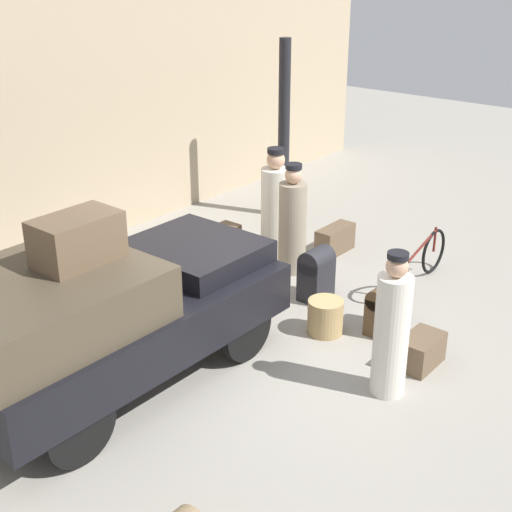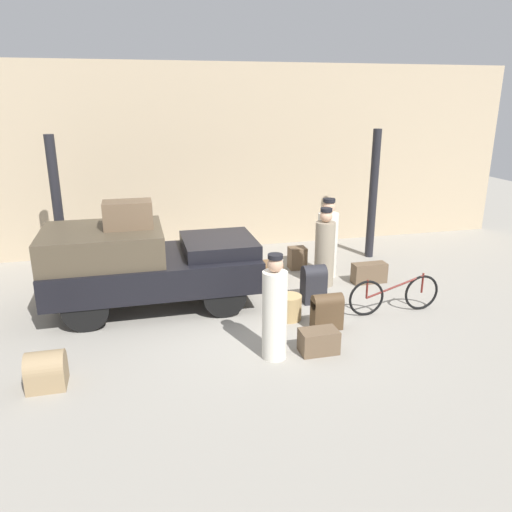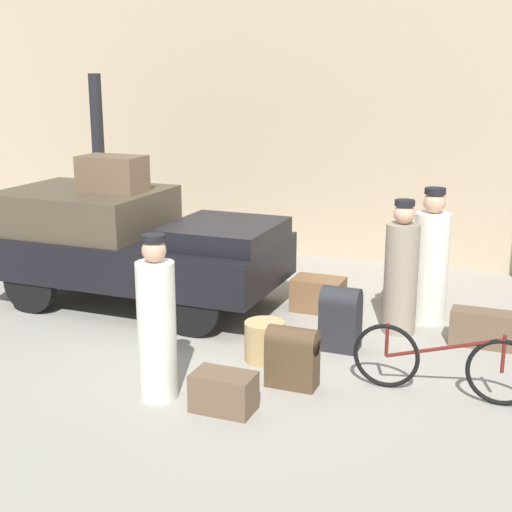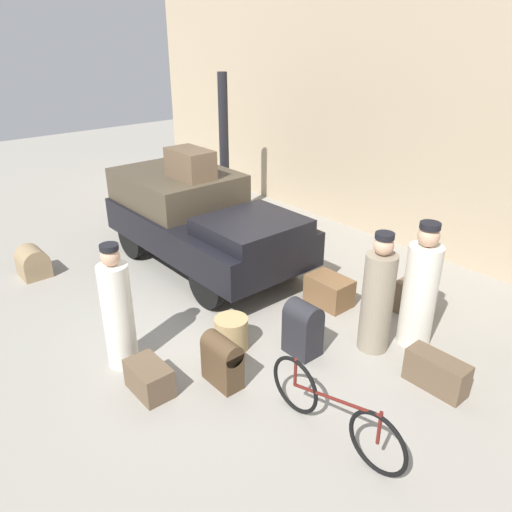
% 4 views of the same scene
% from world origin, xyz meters
% --- Properties ---
extents(ground_plane, '(30.00, 30.00, 0.00)m').
position_xyz_m(ground_plane, '(0.00, 0.00, 0.00)').
color(ground_plane, gray).
extents(station_building_facade, '(16.00, 0.15, 4.50)m').
position_xyz_m(station_building_facade, '(0.00, 4.08, 2.25)').
color(station_building_facade, tan).
rests_on(station_building_facade, ground).
extents(canopy_pillar_right, '(0.20, 0.20, 3.02)m').
position_xyz_m(canopy_pillar_right, '(3.58, 2.39, 1.51)').
color(canopy_pillar_right, black).
rests_on(canopy_pillar_right, ground).
extents(truck, '(3.76, 1.85, 1.51)m').
position_xyz_m(truck, '(-1.79, 0.64, 0.86)').
color(truck, black).
rests_on(truck, ground).
extents(bicycle, '(1.75, 0.04, 0.70)m').
position_xyz_m(bicycle, '(2.51, -0.76, 0.34)').
color(bicycle, black).
rests_on(bicycle, ground).
extents(wicker_basket, '(0.44, 0.44, 0.44)m').
position_xyz_m(wicker_basket, '(0.60, -0.56, 0.22)').
color(wicker_basket, tan).
rests_on(wicker_basket, ground).
extents(porter_lifting_near_truck, '(0.37, 0.37, 1.61)m').
position_xyz_m(porter_lifting_near_truck, '(-0.02, -1.79, 0.74)').
color(porter_lifting_near_truck, silver).
rests_on(porter_lifting_near_truck, ground).
extents(porter_carrying_trunk, '(0.40, 0.40, 1.62)m').
position_xyz_m(porter_carrying_trunk, '(1.80, 0.85, 0.73)').
color(porter_carrying_trunk, gray).
rests_on(porter_carrying_trunk, ground).
extents(porter_standing_middle, '(0.43, 0.43, 1.69)m').
position_xyz_m(porter_standing_middle, '(2.07, 1.37, 0.77)').
color(porter_standing_middle, silver).
rests_on(porter_standing_middle, ground).
extents(suitcase_tan_flat, '(0.71, 0.29, 0.42)m').
position_xyz_m(suitcase_tan_flat, '(2.77, 0.75, 0.21)').
color(suitcase_tan_flat, brown).
rests_on(suitcase_tan_flat, ground).
extents(suitcase_small_leather, '(0.51, 0.26, 0.62)m').
position_xyz_m(suitcase_small_leather, '(1.10, -1.08, 0.33)').
color(suitcase_small_leather, '#4C3823').
rests_on(suitcase_small_leather, ground).
extents(trunk_umber_medium, '(0.58, 0.36, 0.36)m').
position_xyz_m(trunk_umber_medium, '(0.68, -1.81, 0.18)').
color(trunk_umber_medium, brown).
rests_on(trunk_umber_medium, ground).
extents(trunk_large_brown, '(0.43, 0.33, 0.73)m').
position_xyz_m(trunk_large_brown, '(1.28, 0.06, 0.39)').
color(trunk_large_brown, '#232328').
rests_on(trunk_large_brown, ground).
extents(suitcase_black_upright, '(0.37, 0.33, 0.49)m').
position_xyz_m(suitcase_black_upright, '(1.60, 1.96, 0.25)').
color(suitcase_black_upright, brown).
rests_on(suitcase_black_upright, ground).
extents(trunk_wicker_pale, '(0.66, 0.44, 0.43)m').
position_xyz_m(trunk_wicker_pale, '(0.66, 1.26, 0.22)').
color(trunk_wicker_pale, brown).
rests_on(trunk_wicker_pale, ground).
extents(trunk_on_truck_roof, '(0.84, 0.51, 0.48)m').
position_xyz_m(trunk_on_truck_roof, '(-2.01, 0.64, 1.75)').
color(trunk_on_truck_roof, brown).
rests_on(trunk_on_truck_roof, truck).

